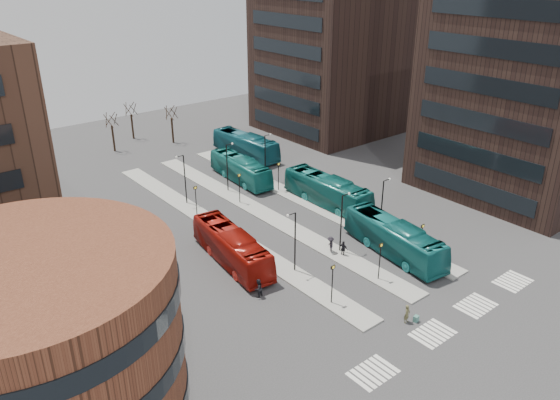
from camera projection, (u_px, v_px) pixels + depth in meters
ground at (485, 354)px, 40.90m from camera, size 160.00×160.00×0.00m
island_left at (219, 228)px, 59.78m from camera, size 2.50×45.00×0.15m
island_mid at (263, 213)px, 63.24m from camera, size 2.50×45.00×0.15m
island_right at (302, 200)px, 66.70m from camera, size 2.50×45.00×0.15m
suitcase at (416, 319)px, 44.47m from camera, size 0.47×0.39×0.54m
red_bus at (232, 247)px, 52.59m from camera, size 4.32×12.34×3.37m
teal_bus_a at (394, 238)px, 54.08m from camera, size 4.62×12.73×3.47m
teal_bus_b at (240, 169)px, 71.95m from camera, size 3.55×11.84×3.25m
teal_bus_c at (327, 191)px, 64.88m from camera, size 3.03×12.71×3.54m
teal_bus_d at (246, 145)px, 80.75m from camera, size 3.68×12.54×3.45m
traveller at (407, 314)px, 44.17m from camera, size 0.66×0.50×1.64m
commuter_a at (258, 288)px, 47.48m from camera, size 0.98×0.85×1.74m
commuter_b at (343, 249)px, 54.00m from camera, size 0.59×1.02×1.63m
commuter_c at (330, 245)px, 54.45m from camera, size 1.23×1.37×1.84m
crosswalk_stripes at (453, 320)px, 44.74m from camera, size 22.35×2.40×0.01m
round_building at (43, 374)px, 28.97m from camera, size 15.16×15.16×14.00m
tower_near at (534, 70)px, 64.53m from camera, size 20.12×20.00×30.00m
tower_far at (333, 39)px, 88.58m from camera, size 20.12×20.00×30.00m
sign_poles at (300, 216)px, 57.11m from camera, size 12.45×22.12×3.65m
lamp_posts at (278, 189)px, 60.76m from camera, size 14.04×20.24×6.12m
bare_trees at (139, 127)px, 85.64m from camera, size 10.97×8.14×5.90m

